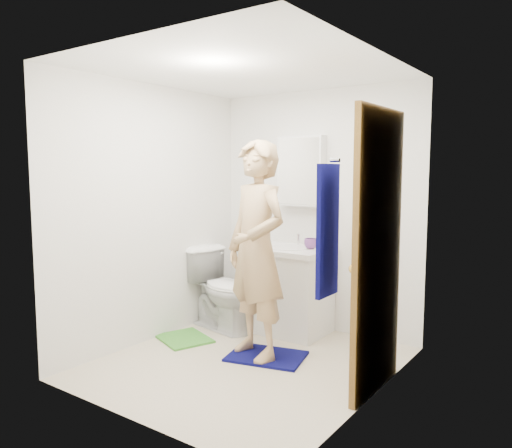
{
  "coord_description": "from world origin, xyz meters",
  "views": [
    {
      "loc": [
        2.4,
        -3.24,
        1.61
      ],
      "look_at": [
        -0.08,
        0.25,
        1.15
      ],
      "focal_mm": 35.0,
      "sensor_mm": 36.0,
      "label": 1
    }
  ],
  "objects": [
    {
      "name": "floor",
      "position": [
        0.0,
        0.0,
        -0.01
      ],
      "size": [
        2.2,
        2.4,
        0.02
      ],
      "primitive_type": "cube",
      "color": "beige",
      "rests_on": "ground"
    },
    {
      "name": "vanity_cabinet",
      "position": [
        -0.15,
        0.91,
        0.4
      ],
      "size": [
        0.75,
        0.55,
        0.8
      ],
      "primitive_type": "cube",
      "color": "white",
      "rests_on": "floor"
    },
    {
      "name": "toothbrush_cup",
      "position": [
        0.06,
        0.98,
        0.9
      ],
      "size": [
        0.17,
        0.17,
        0.1
      ],
      "primitive_type": "imported",
      "rotation": [
        0.0,
        0.0,
        0.43
      ],
      "color": "#6E3B82",
      "rests_on": "countertop"
    },
    {
      "name": "sink_basin",
      "position": [
        -0.15,
        0.91,
        0.84
      ],
      "size": [
        0.4,
        0.4,
        0.03
      ],
      "primitive_type": "cylinder",
      "color": "white",
      "rests_on": "countertop"
    },
    {
      "name": "wall_front",
      "position": [
        0.0,
        -1.21,
        1.2
      ],
      "size": [
        2.2,
        0.02,
        2.4
      ],
      "primitive_type": "cube",
      "color": "silver",
      "rests_on": "ground"
    },
    {
      "name": "soap_dispenser",
      "position": [
        -0.4,
        0.86,
        0.94
      ],
      "size": [
        0.09,
        0.09,
        0.18
      ],
      "primitive_type": "imported",
      "rotation": [
        0.0,
        0.0,
        -0.08
      ],
      "color": "#C7785D",
      "rests_on": "countertop"
    },
    {
      "name": "man",
      "position": [
        -0.01,
        0.15,
        0.94
      ],
      "size": [
        0.78,
        0.63,
        1.84
      ],
      "primitive_type": "imported",
      "rotation": [
        0.0,
        0.0,
        -0.32
      ],
      "color": "tan",
      "rests_on": "bath_mat"
    },
    {
      "name": "wall_left",
      "position": [
        -1.11,
        0.0,
        1.2
      ],
      "size": [
        0.02,
        2.4,
        2.4
      ],
      "primitive_type": "cube",
      "color": "silver",
      "rests_on": "ground"
    },
    {
      "name": "faucet",
      "position": [
        -0.15,
        1.09,
        0.91
      ],
      "size": [
        0.03,
        0.03,
        0.12
      ],
      "primitive_type": "cylinder",
      "color": "silver",
      "rests_on": "countertop"
    },
    {
      "name": "towel_hook",
      "position": [
        1.07,
        -0.57,
        1.67
      ],
      "size": [
        0.06,
        0.02,
        0.02
      ],
      "primitive_type": "cylinder",
      "rotation": [
        0.0,
        1.57,
        0.0
      ],
      "color": "silver",
      "rests_on": "wall_right"
    },
    {
      "name": "ceiling",
      "position": [
        0.0,
        0.0,
        2.41
      ],
      "size": [
        2.2,
        2.4,
        0.02
      ],
      "primitive_type": "cube",
      "color": "white",
      "rests_on": "ground"
    },
    {
      "name": "countertop",
      "position": [
        -0.15,
        0.91,
        0.83
      ],
      "size": [
        0.79,
        0.59,
        0.05
      ],
      "primitive_type": "cube",
      "color": "white",
      "rests_on": "vanity_cabinet"
    },
    {
      "name": "wall_back",
      "position": [
        0.0,
        1.21,
        1.2
      ],
      "size": [
        2.2,
        0.02,
        2.4
      ],
      "primitive_type": "cube",
      "color": "silver",
      "rests_on": "ground"
    },
    {
      "name": "door",
      "position": [
        1.07,
        0.15,
        1.02
      ],
      "size": [
        0.05,
        0.8,
        2.05
      ],
      "primitive_type": "cube",
      "color": "brown",
      "rests_on": "ground"
    },
    {
      "name": "wall_right",
      "position": [
        1.11,
        0.0,
        1.2
      ],
      "size": [
        0.02,
        2.4,
        2.4
      ],
      "primitive_type": "cube",
      "color": "silver",
      "rests_on": "ground"
    },
    {
      "name": "medicine_cabinet",
      "position": [
        -0.15,
        1.14,
        1.6
      ],
      "size": [
        0.5,
        0.12,
        0.7
      ],
      "primitive_type": "cube",
      "color": "white",
      "rests_on": "wall_back"
    },
    {
      "name": "mirror_panel",
      "position": [
        -0.15,
        1.08,
        1.6
      ],
      "size": [
        0.46,
        0.01,
        0.66
      ],
      "primitive_type": "cube",
      "color": "white",
      "rests_on": "wall_back"
    },
    {
      "name": "door_knob",
      "position": [
        1.03,
        -0.17,
        0.95
      ],
      "size": [
        0.07,
        0.07,
        0.07
      ],
      "primitive_type": "sphere",
      "color": "gold",
      "rests_on": "door"
    },
    {
      "name": "green_rug",
      "position": [
        -0.83,
        0.12,
        0.01
      ],
      "size": [
        0.61,
        0.57,
        0.02
      ],
      "primitive_type": "cube",
      "rotation": [
        0.0,
        0.0,
        -0.37
      ],
      "color": "green",
      "rests_on": "floor"
    },
    {
      "name": "bath_mat",
      "position": [
        0.07,
        0.2,
        0.01
      ],
      "size": [
        0.73,
        0.6,
        0.02
      ],
      "primitive_type": "cube",
      "rotation": [
        0.0,
        0.0,
        0.25
      ],
      "color": "#08084D",
      "rests_on": "floor"
    },
    {
      "name": "toilet",
      "position": [
        -0.75,
        0.61,
        0.41
      ],
      "size": [
        0.88,
        0.61,
        0.82
      ],
      "primitive_type": "imported",
      "rotation": [
        0.0,
        0.0,
        1.38
      ],
      "color": "white",
      "rests_on": "floor"
    },
    {
      "name": "towel",
      "position": [
        1.03,
        -0.57,
        1.25
      ],
      "size": [
        0.03,
        0.24,
        0.8
      ],
      "primitive_type": "cube",
      "color": "#08084D",
      "rests_on": "wall_right"
    }
  ]
}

